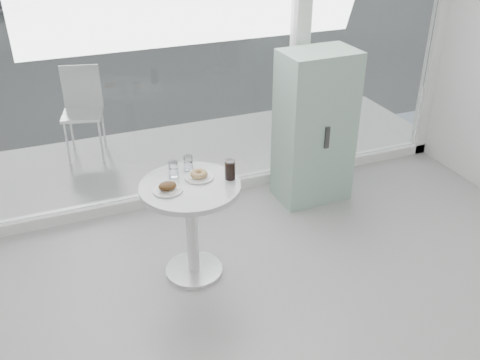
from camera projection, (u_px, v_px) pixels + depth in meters
name	position (u px, v px, depth m)	size (l,w,h in m)	color
storefront	(212.00, 10.00, 4.37)	(5.00, 0.14, 3.00)	white
main_table	(191.00, 211.00, 3.86)	(0.72, 0.72, 0.77)	silver
patio_deck	(186.00, 155.00, 5.82)	(5.60, 1.60, 0.05)	silver
mint_cabinet	(314.00, 128.00, 4.79)	(0.66, 0.46, 1.40)	#8CB3A1
patio_chair	(82.00, 106.00, 5.60)	(0.49, 0.49, 0.93)	silver
plate_fritter	(168.00, 188.00, 3.66)	(0.21, 0.21, 0.07)	silver
plate_donut	(199.00, 175.00, 3.83)	(0.21, 0.21, 0.05)	silver
water_tumbler_a	(174.00, 170.00, 3.83)	(0.07, 0.07, 0.12)	white
water_tumbler_b	(188.00, 164.00, 3.92)	(0.07, 0.07, 0.11)	white
cola_glass	(230.00, 170.00, 3.79)	(0.08, 0.08, 0.15)	white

